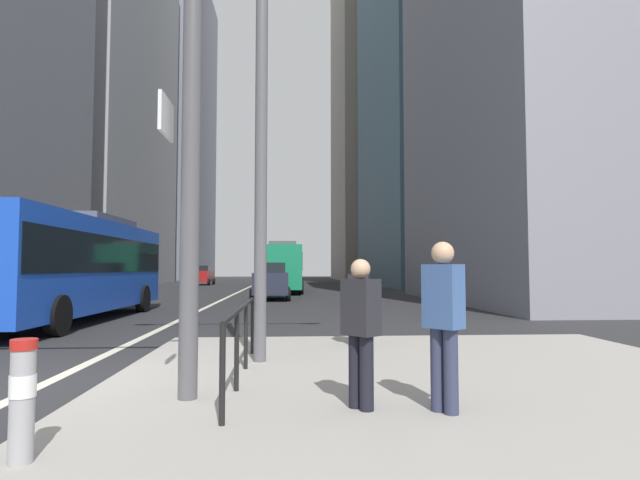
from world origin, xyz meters
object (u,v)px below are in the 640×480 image
Objects in this scene: car_oncoming_mid at (202,275)px; bollard_left at (22,394)px; car_receding_far at (282,275)px; traffic_signal_gantry at (11,53)px; pedestrian_far at (361,326)px; car_receding_near at (271,281)px; pedestrian_walking at (443,316)px; pedestrian_waiting at (358,300)px; city_bus_blue_oncoming at (72,262)px; city_bus_red_receding at (284,266)px; street_lamp_post at (262,48)px; city_bus_red_distant at (288,267)px.

car_oncoming_mid reaches higher than bollard_left.
car_receding_far is 0.74× the size of traffic_signal_gantry.
car_receding_near is at bearing 94.40° from pedestrian_far.
pedestrian_walking is at bearing -83.47° from car_receding_near.
pedestrian_far reaches higher than bollard_left.
car_receding_far reaches higher than pedestrian_waiting.
city_bus_blue_oncoming reaches higher than bollard_left.
city_bus_red_receding is at bearing 86.15° from car_receding_near.
car_receding_near is 22.12m from pedestrian_walking.
car_oncoming_mid is at bearing 97.78° from bollard_left.
bollard_left is at bearing -110.76° from street_lamp_post.
car_oncoming_mid is at bearing 158.46° from car_receding_far.
bollard_left is (6.56, -48.00, -0.32)m from car_oncoming_mid.
city_bus_red_receding is 7.30× the size of pedestrian_far.
city_bus_red_distant reaches higher than car_oncoming_mid.
street_lamp_post is (8.14, -43.82, 4.29)m from car_oncoming_mid.
pedestrian_walking is (4.82, -0.72, -2.98)m from traffic_signal_gantry.
car_oncoming_mid is 48.45m from bollard_left.
city_bus_red_distant reaches higher than car_receding_far.
bollard_left is (4.66, -12.17, -1.17)m from city_bus_blue_oncoming.
car_receding_far is at bearing 90.12° from street_lamp_post.
traffic_signal_gantry is at bearing -83.34° from car_oncoming_mid.
traffic_signal_gantry is 6.71m from pedestrian_waiting.
pedestrian_walking is at bearing 17.39° from bollard_left.
street_lamp_post is (6.24, -7.98, 3.45)m from city_bus_blue_oncoming.
city_bus_red_receding is 30.60m from traffic_signal_gantry.
street_lamp_post reaches higher than pedestrian_far.
car_oncoming_mid is 2.57× the size of pedestrian_waiting.
car_receding_near and car_receding_far have the same top height.
traffic_signal_gantry reaches higher than pedestrian_walking.
city_bus_blue_oncoming is 6.84× the size of pedestrian_waiting.
city_bus_blue_oncoming is at bearing 110.95° from bollard_left.
car_receding_far is 4.92× the size of bollard_left.
pedestrian_walking is at bearing -55.88° from street_lamp_post.
car_receding_far reaches higher than bollard_left.
city_bus_red_distant is 12.22× the size of bollard_left.
street_lamp_post is (0.46, -18.94, 4.29)m from car_receding_near.
pedestrian_walking is (2.52, -21.98, 0.14)m from car_receding_near.
bollard_left is at bearing -91.92° from car_receding_far.
car_receding_near is (7.69, -24.88, 0.00)m from car_oncoming_mid.
car_receding_far is at bearing -21.54° from car_oncoming_mid.
city_bus_red_distant is 53.34m from traffic_signal_gantry.
car_receding_far is 0.58× the size of street_lamp_post.
city_bus_blue_oncoming reaches higher than car_receding_near.
car_receding_far is 43.51m from pedestrian_far.
traffic_signal_gantry reaches higher than car_receding_far.
street_lamp_post is (-0.48, -50.87, 3.45)m from city_bus_red_distant.
city_bus_blue_oncoming reaches higher than pedestrian_walking.
car_oncoming_mid is at bearing 96.66° from traffic_signal_gantry.
city_bus_red_receding reaches higher than pedestrian_far.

